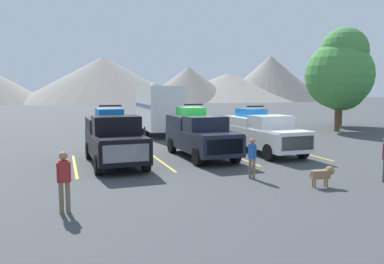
# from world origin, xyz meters

# --- Properties ---
(ground_plane) EXTENTS (240.00, 240.00, 0.00)m
(ground_plane) POSITION_xyz_m (0.00, 0.00, 0.00)
(ground_plane) COLOR #3F4244
(pickup_truck_a) EXTENTS (2.33, 5.67, 2.65)m
(pickup_truck_a) POSITION_xyz_m (-4.09, -0.81, 1.21)
(pickup_truck_a) COLOR black
(pickup_truck_a) RESTS_ON ground
(pickup_truck_b) EXTENTS (2.26, 5.69, 2.63)m
(pickup_truck_b) POSITION_xyz_m (0.20, -0.27, 1.18)
(pickup_truck_b) COLOR black
(pickup_truck_b) RESTS_ON ground
(pickup_truck_c) EXTENTS (2.28, 5.87, 2.48)m
(pickup_truck_c) POSITION_xyz_m (3.81, -0.20, 1.13)
(pickup_truck_c) COLOR white
(pickup_truck_c) RESTS_ON ground
(lot_stripe_a) EXTENTS (0.12, 5.50, 0.01)m
(lot_stripe_a) POSITION_xyz_m (-5.81, -0.74, 0.00)
(lot_stripe_a) COLOR gold
(lot_stripe_a) RESTS_ON ground
(lot_stripe_b) EXTENTS (0.12, 5.50, 0.01)m
(lot_stripe_b) POSITION_xyz_m (-1.94, -0.74, 0.00)
(lot_stripe_b) COLOR gold
(lot_stripe_b) RESTS_ON ground
(lot_stripe_c) EXTENTS (0.12, 5.50, 0.01)m
(lot_stripe_c) POSITION_xyz_m (1.94, -0.74, 0.00)
(lot_stripe_c) COLOR gold
(lot_stripe_c) RESTS_ON ground
(lot_stripe_d) EXTENTS (0.12, 5.50, 0.01)m
(lot_stripe_d) POSITION_xyz_m (5.81, -0.74, 0.00)
(lot_stripe_d) COLOR gold
(lot_stripe_d) RESTS_ON ground
(camper_trailer_a) EXTENTS (2.47, 7.25, 3.91)m
(camper_trailer_a) POSITION_xyz_m (0.42, 9.26, 2.05)
(camper_trailer_a) COLOR white
(camper_trailer_a) RESTS_ON ground
(person_a) EXTENTS (0.37, 0.23, 1.70)m
(person_a) POSITION_xyz_m (-6.28, -7.56, 0.98)
(person_a) COLOR #726047
(person_a) RESTS_ON ground
(person_c) EXTENTS (0.28, 0.29, 1.55)m
(person_c) POSITION_xyz_m (0.48, -5.47, 0.89)
(person_c) COLOR #726047
(person_c) RESTS_ON ground
(dog) EXTENTS (0.95, 0.35, 0.72)m
(dog) POSITION_xyz_m (2.26, -7.40, 0.48)
(dog) COLOR olive
(dog) RESTS_ON ground
(tree_a) EXTENTS (5.33, 5.33, 8.21)m
(tree_a) POSITION_xyz_m (14.77, 7.41, 4.94)
(tree_a) COLOR brown
(tree_a) RESTS_ON ground
(tree_b) EXTENTS (4.61, 4.61, 6.95)m
(tree_b) POSITION_xyz_m (17.91, 11.19, 4.12)
(tree_b) COLOR brown
(tree_b) RESTS_ON ground
(mountain_ridge) EXTENTS (153.14, 46.69, 15.55)m
(mountain_ridge) POSITION_xyz_m (-9.41, 85.43, 6.04)
(mountain_ridge) COLOR gray
(mountain_ridge) RESTS_ON ground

